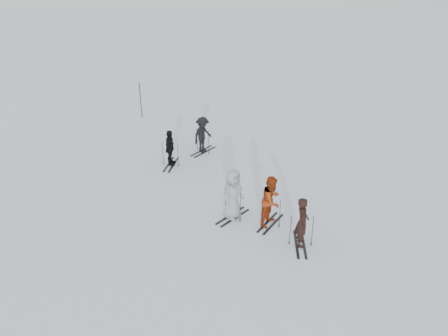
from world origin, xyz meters
name	(u,v)px	position (x,y,z in m)	size (l,w,h in m)	color
ground	(224,201)	(0.00, 0.00, 0.00)	(120.00, 120.00, 0.00)	silver
skier_near_dark	(302,222)	(2.73, -2.86, 0.92)	(0.67, 0.44, 1.85)	black
skier_red	(272,201)	(1.79, -1.59, 0.98)	(0.95, 0.74, 1.96)	#903310
skier_grey	(233,195)	(0.36, -1.18, 1.00)	(0.98, 0.63, 2.00)	#979CA0
skier_uphill_left	(170,148)	(-2.56, 3.24, 0.86)	(1.01, 0.42, 1.72)	black
skier_uphill_far	(203,135)	(-1.12, 4.73, 0.91)	(1.18, 0.68, 1.82)	black
skis_near_dark	(301,230)	(2.73, -2.86, 0.62)	(0.89, 1.69, 1.23)	black
skis_red	(271,210)	(1.79, -1.59, 0.60)	(0.86, 1.63, 1.19)	black
skis_grey	(233,203)	(0.36, -1.18, 0.61)	(0.89, 1.68, 1.23)	black
skis_uphill_left	(170,153)	(-2.56, 3.24, 0.60)	(0.87, 1.65, 1.20)	black
skis_uphill_far	(203,140)	(-1.12, 4.73, 0.62)	(0.90, 1.70, 1.24)	black
piste_marker	(141,100)	(-5.11, 9.61, 1.10)	(0.05, 0.05, 2.19)	black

